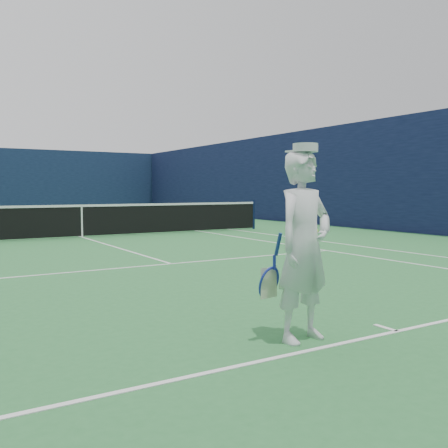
{
  "coord_description": "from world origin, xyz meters",
  "views": [
    {
      "loc": [
        -4.17,
        -15.29,
        1.48
      ],
      "look_at": [
        -1.02,
        -10.1,
        1.05
      ],
      "focal_mm": 40.0,
      "sensor_mm": 36.0,
      "label": 1
    }
  ],
  "objects": [
    {
      "name": "ground",
      "position": [
        0.0,
        0.0,
        0.0
      ],
      "size": [
        80.0,
        80.0,
        0.0
      ],
      "primitive_type": "plane",
      "color": "#2C7438",
      "rests_on": "ground"
    },
    {
      "name": "court_markings",
      "position": [
        0.0,
        0.0,
        0.0
      ],
      "size": [
        11.03,
        23.83,
        0.01
      ],
      "color": "white",
      "rests_on": "ground"
    },
    {
      "name": "windscreen_fence",
      "position": [
        0.0,
        0.0,
        2.0
      ],
      "size": [
        20.12,
        36.12,
        4.0
      ],
      "color": "#0F1B37",
      "rests_on": "ground"
    },
    {
      "name": "tennis_net",
      "position": [
        0.0,
        0.0,
        0.55
      ],
      "size": [
        12.88,
        0.09,
        1.07
      ],
      "color": "#141E4C",
      "rests_on": "ground"
    },
    {
      "name": "tennis_player",
      "position": [
        -1.02,
        -11.6,
        0.93
      ],
      "size": [
        0.83,
        0.54,
        1.91
      ],
      "rotation": [
        0.0,
        0.0,
        0.16
      ],
      "color": "white",
      "rests_on": "ground"
    }
  ]
}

